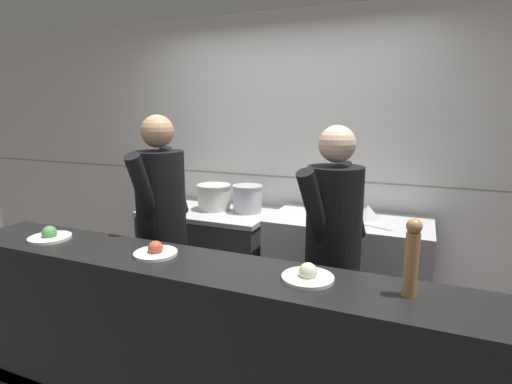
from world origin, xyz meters
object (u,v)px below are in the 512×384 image
braising_pot (248,198)px  plated_dish_main (50,236)px  chefs_knife (363,223)px  chef_head_cook (162,222)px  plated_dish_appetiser (156,252)px  oven_range (210,255)px  plated_dish_dessert (308,275)px  mixing_bowl_steel (368,212)px  chef_sous (333,246)px  stock_pot (170,196)px  pepper_mill (412,256)px  sauce_pot (214,196)px

braising_pot → plated_dish_main: size_ratio=1.04×
braising_pot → chefs_knife: 1.03m
chef_head_cook → plated_dish_appetiser: bearing=-63.8°
oven_range → plated_dish_dessert: (1.29, -1.34, 0.54)m
braising_pot → chef_head_cook: size_ratio=0.15×
mixing_bowl_steel → chefs_knife: (-0.01, -0.17, -0.05)m
chefs_knife → chef_sous: 0.65m
mixing_bowl_steel → plated_dish_appetiser: size_ratio=0.83×
stock_pot → pepper_mill: size_ratio=0.67×
mixing_bowl_steel → plated_dish_dessert: size_ratio=0.80×
plated_dish_main → pepper_mill: 2.12m
plated_dish_main → plated_dish_appetiser: 0.79m
braising_pot → pepper_mill: 1.97m
oven_range → plated_dish_main: 1.52m
braising_pot → plated_dish_main: 1.60m
sauce_pot → plated_dish_main: size_ratio=1.21×
plated_dish_appetiser → plated_dish_dessert: size_ratio=0.96×
chefs_knife → chef_head_cook: size_ratio=0.22×
chefs_knife → chef_head_cook: 1.49m
braising_pot → mixing_bowl_steel: braising_pot is taller
chefs_knife → chef_head_cook: bearing=-152.6°
oven_range → chef_head_cook: size_ratio=0.67×
braising_pot → sauce_pot: bearing=-174.6°
pepper_mill → chef_head_cook: 1.79m
stock_pot → chefs_knife: size_ratio=0.61×
plated_dish_main → plated_dish_appetiser: plated_dish_main is taller
chefs_knife → oven_range: bearing=176.2°
stock_pot → pepper_mill: 2.53m
mixing_bowl_steel → plated_dish_main: bearing=-140.5°
sauce_pot → plated_dish_appetiser: sauce_pot is taller
sauce_pot → plated_dish_appetiser: bearing=-74.5°
plated_dish_main → plated_dish_dessert: size_ratio=1.01×
stock_pot → chef_sous: (1.70, -0.72, -0.04)m
sauce_pot → chef_head_cook: bearing=-89.1°
plated_dish_appetiser → chef_sous: bearing=35.1°
oven_range → braising_pot: (0.36, 0.05, 0.56)m
chefs_knife → stock_pot: bearing=177.5°
chef_sous → sauce_pot: bearing=168.7°
oven_range → mixing_bowl_steel: mixing_bowl_steel is taller
stock_pot → oven_range: bearing=2.1°
sauce_pot → plated_dish_appetiser: (0.38, -1.37, -0.01)m
sauce_pot → chefs_knife: sauce_pot is taller
chefs_knife → sauce_pot: bearing=175.0°
oven_range → chefs_knife: bearing=-3.8°
oven_range → plated_dish_appetiser: plated_dish_appetiser is taller
oven_range → chefs_knife: 1.46m
stock_pot → chef_sous: chef_sous is taller
chefs_knife → plated_dish_dessert: size_ratio=1.51×
stock_pot → braising_pot: braising_pot is taller
sauce_pot → mixing_bowl_steel: size_ratio=1.53×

